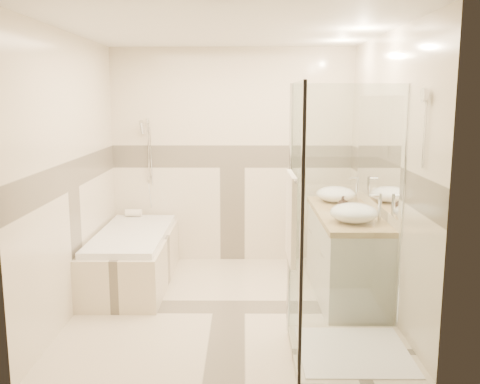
{
  "coord_description": "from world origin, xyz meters",
  "views": [
    {
      "loc": [
        0.14,
        -4.74,
        1.93
      ],
      "look_at": [
        0.1,
        0.25,
        1.05
      ],
      "focal_mm": 40.0,
      "sensor_mm": 36.0,
      "label": 1
    }
  ],
  "objects_px": {
    "vessel_sink_far": "(354,213)",
    "bathtub": "(133,255)",
    "shower_enclosure": "(338,293)",
    "vanity": "(345,254)",
    "vessel_sink_near": "(336,194)",
    "amenity_bottle_a": "(343,203)",
    "amenity_bottle_b": "(343,203)"
  },
  "relations": [
    {
      "from": "bathtub",
      "to": "vessel_sink_far",
      "type": "bearing_deg",
      "value": -20.34
    },
    {
      "from": "bathtub",
      "to": "vessel_sink_near",
      "type": "relative_size",
      "value": 4.21
    },
    {
      "from": "vessel_sink_far",
      "to": "vanity",
      "type": "bearing_deg",
      "value": 87.4
    },
    {
      "from": "vanity",
      "to": "vessel_sink_near",
      "type": "xyz_separation_m",
      "value": [
        -0.02,
        0.5,
        0.5
      ]
    },
    {
      "from": "amenity_bottle_b",
      "to": "bathtub",
      "type": "bearing_deg",
      "value": 173.22
    },
    {
      "from": "bathtub",
      "to": "amenity_bottle_a",
      "type": "bearing_deg",
      "value": -7.71
    },
    {
      "from": "vessel_sink_near",
      "to": "amenity_bottle_a",
      "type": "relative_size",
      "value": 2.83
    },
    {
      "from": "vessel_sink_far",
      "to": "bathtub",
      "type": "bearing_deg",
      "value": 159.66
    },
    {
      "from": "amenity_bottle_a",
      "to": "vanity",
      "type": "bearing_deg",
      "value": -72.03
    },
    {
      "from": "bathtub",
      "to": "vanity",
      "type": "bearing_deg",
      "value": -9.25
    },
    {
      "from": "amenity_bottle_b",
      "to": "vessel_sink_far",
      "type": "bearing_deg",
      "value": -90.0
    },
    {
      "from": "shower_enclosure",
      "to": "vessel_sink_far",
      "type": "xyz_separation_m",
      "value": [
        0.27,
        0.83,
        0.43
      ]
    },
    {
      "from": "amenity_bottle_a",
      "to": "vessel_sink_near",
      "type": "bearing_deg",
      "value": 90.0
    },
    {
      "from": "vanity",
      "to": "vessel_sink_near",
      "type": "distance_m",
      "value": 0.71
    },
    {
      "from": "bathtub",
      "to": "shower_enclosure",
      "type": "xyz_separation_m",
      "value": [
        1.86,
        -1.62,
        0.2
      ]
    },
    {
      "from": "vessel_sink_near",
      "to": "amenity_bottle_b",
      "type": "distance_m",
      "value": 0.41
    },
    {
      "from": "vanity",
      "to": "amenity_bottle_a",
      "type": "relative_size",
      "value": 11.38
    },
    {
      "from": "shower_enclosure",
      "to": "vessel_sink_far",
      "type": "distance_m",
      "value": 0.97
    },
    {
      "from": "shower_enclosure",
      "to": "vessel_sink_near",
      "type": "height_order",
      "value": "shower_enclosure"
    },
    {
      "from": "vessel_sink_near",
      "to": "vessel_sink_far",
      "type": "height_order",
      "value": "vessel_sink_far"
    },
    {
      "from": "bathtub",
      "to": "amenity_bottle_a",
      "type": "xyz_separation_m",
      "value": [
        2.13,
        -0.29,
        0.61
      ]
    },
    {
      "from": "vessel_sink_near",
      "to": "amenity_bottle_b",
      "type": "height_order",
      "value": "vessel_sink_near"
    },
    {
      "from": "vessel_sink_far",
      "to": "amenity_bottle_a",
      "type": "relative_size",
      "value": 2.96
    },
    {
      "from": "amenity_bottle_b",
      "to": "vanity",
      "type": "bearing_deg",
      "value": -78.35
    },
    {
      "from": "shower_enclosure",
      "to": "amenity_bottle_a",
      "type": "xyz_separation_m",
      "value": [
        0.27,
        1.33,
        0.42
      ]
    },
    {
      "from": "vessel_sink_near",
      "to": "vessel_sink_far",
      "type": "xyz_separation_m",
      "value": [
        0.0,
        -0.94,
        0.0
      ]
    },
    {
      "from": "bathtub",
      "to": "vanity",
      "type": "height_order",
      "value": "vanity"
    },
    {
      "from": "vanity",
      "to": "vessel_sink_far",
      "type": "bearing_deg",
      "value": -92.6
    },
    {
      "from": "vanity",
      "to": "vessel_sink_near",
      "type": "relative_size",
      "value": 4.01
    },
    {
      "from": "vanity",
      "to": "amenity_bottle_a",
      "type": "bearing_deg",
      "value": 107.97
    },
    {
      "from": "vessel_sink_far",
      "to": "shower_enclosure",
      "type": "bearing_deg",
      "value": -108.18
    },
    {
      "from": "shower_enclosure",
      "to": "vessel_sink_near",
      "type": "relative_size",
      "value": 5.05
    }
  ]
}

